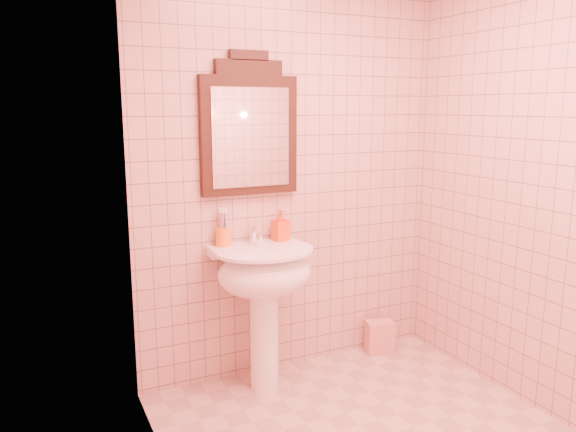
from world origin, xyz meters
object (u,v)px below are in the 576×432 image
pedestal_sink (264,282)px  toothbrush_cup (223,236)px  mirror (250,129)px  soap_dispenser (280,226)px  towel (379,337)px

pedestal_sink → toothbrush_cup: (-0.19, 0.17, 0.26)m
pedestal_sink → mirror: bearing=90.0°
toothbrush_cup → soap_dispenser: bearing=-4.2°
pedestal_sink → toothbrush_cup: 0.36m
toothbrush_cup → soap_dispenser: (0.36, -0.03, 0.04)m
mirror → soap_dispenser: size_ratio=4.37×
toothbrush_cup → mirror: bearing=8.8°
soap_dispenser → toothbrush_cup: bearing=168.6°
towel → toothbrush_cup: bearing=177.0°
pedestal_sink → soap_dispenser: 0.37m
toothbrush_cup → soap_dispenser: toothbrush_cup is taller
mirror → soap_dispenser: mirror is taller
towel → pedestal_sink: bearing=-172.8°
pedestal_sink → mirror: (0.00, 0.20, 0.88)m
mirror → towel: 1.69m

